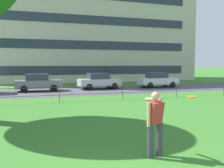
# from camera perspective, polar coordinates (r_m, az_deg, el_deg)

# --- Properties ---
(street_strip) EXTENTS (80.00, 7.80, 0.01)m
(street_strip) POSITION_cam_1_polar(r_m,az_deg,el_deg) (22.71, -13.59, -1.69)
(street_strip) COLOR #4C4C51
(street_strip) RESTS_ON ground
(park_fence) EXTENTS (34.23, 0.04, 1.00)m
(park_fence) POSITION_cam_1_polar(r_m,az_deg,el_deg) (16.38, -11.75, -1.68)
(park_fence) COLOR #333833
(park_fence) RESTS_ON ground
(person_thrower) EXTENTS (0.50, 0.86, 1.71)m
(person_thrower) POSITION_cam_1_polar(r_m,az_deg,el_deg) (6.75, 9.58, -8.34)
(person_thrower) COLOR #383842
(person_thrower) RESTS_ON ground
(frisbee) EXTENTS (0.37, 0.37, 0.03)m
(frisbee) POSITION_cam_1_polar(r_m,az_deg,el_deg) (7.47, 17.47, -2.70)
(frisbee) COLOR orange
(car_grey_right) EXTENTS (4.02, 1.86, 1.54)m
(car_grey_right) POSITION_cam_1_polar(r_m,az_deg,el_deg) (23.44, -16.22, 0.35)
(car_grey_right) COLOR slate
(car_grey_right) RESTS_ON ground
(car_silver_far_left) EXTENTS (4.06, 1.94, 1.54)m
(car_silver_far_left) POSITION_cam_1_polar(r_m,az_deg,el_deg) (24.43, -2.91, 0.68)
(car_silver_far_left) COLOR #B7BABF
(car_silver_far_left) RESTS_ON ground
(car_white_left) EXTENTS (4.05, 1.91, 1.54)m
(car_white_left) POSITION_cam_1_polar(r_m,az_deg,el_deg) (26.62, 10.16, 0.93)
(car_white_left) COLOR silver
(car_white_left) RESTS_ON ground
(apartment_building_background) EXTENTS (29.45, 12.06, 19.70)m
(apartment_building_background) POSITION_cam_1_polar(r_m,az_deg,el_deg) (39.91, -4.99, 15.26)
(apartment_building_background) COLOR beige
(apartment_building_background) RESTS_ON ground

